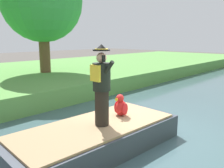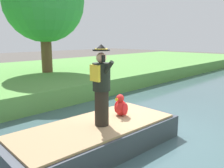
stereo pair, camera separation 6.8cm
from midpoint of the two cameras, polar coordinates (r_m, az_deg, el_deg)
ground_plane at (r=6.80m, az=5.50°, el=-12.28°), size 80.00×80.00×0.00m
canal_water at (r=6.78m, az=5.50°, el=-11.89°), size 6.78×48.00×0.10m
grass_bank_near at (r=13.90m, az=-24.44°, el=0.67°), size 11.08×48.00×0.84m
boat at (r=5.70m, az=-3.60°, el=-12.65°), size 2.00×4.28×0.61m
person_pirate at (r=5.29m, az=-2.20°, el=-0.44°), size 0.61×0.42×1.85m
parrot_plush at (r=6.11m, az=2.49°, el=-5.44°), size 0.36×0.35×0.57m
tree_slender at (r=13.52m, az=-16.00°, el=18.53°), size 4.23×4.23×5.84m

